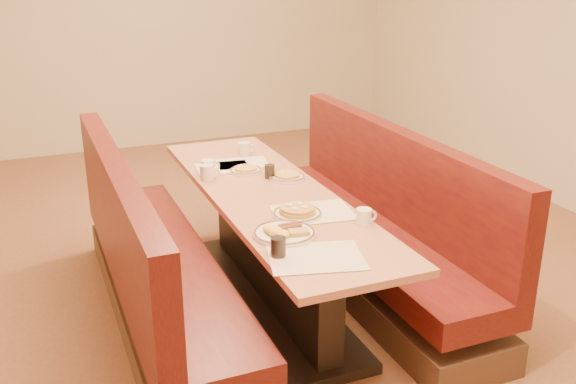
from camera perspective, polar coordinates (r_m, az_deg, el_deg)
name	(u,v)px	position (r m, az deg, el deg)	size (l,w,h in m)	color
ground	(271,302)	(4.18, -1.55, -9.74)	(8.00, 8.00, 0.00)	#9E6647
diner_table	(270,249)	(4.00, -1.60, -5.09)	(0.70, 2.50, 0.75)	black
booth_left	(153,271)	(3.84, -11.93, -6.93)	(0.55, 2.50, 1.05)	#4C3326
booth_right	(373,233)	(4.30, 7.57, -3.62)	(0.55, 2.50, 1.05)	#4C3326
placemat_near_left	(316,257)	(3.03, 2.51, -5.81)	(0.44, 0.33, 0.00)	#F5E3BF
placemat_near_right	(313,212)	(3.55, 2.25, -1.82)	(0.43, 0.32, 0.00)	#F5E3BF
placemat_far_left	(223,168)	(4.33, -5.81, 2.17)	(0.35, 0.26, 0.00)	#F5E3BF
placemat_far_right	(243,163)	(4.42, -4.06, 2.60)	(0.35, 0.26, 0.00)	#F5E3BF
pancake_plate	(297,212)	(3.50, 0.84, -1.80)	(0.27, 0.27, 0.06)	white
eggs_plate	(284,233)	(3.25, -0.37, -3.62)	(0.32, 0.32, 0.06)	white
extra_plate_mid	(287,176)	(4.09, -0.10, 1.39)	(0.23, 0.23, 0.05)	white
extra_plate_far	(246,170)	(4.24, -3.78, 1.99)	(0.21, 0.21, 0.04)	white
coffee_mug_a	(364,217)	(3.40, 6.80, -2.18)	(0.12, 0.08, 0.09)	white
coffee_mug_b	(208,172)	(4.10, -7.14, 1.77)	(0.12, 0.09, 0.10)	white
coffee_mug_c	(244,148)	(4.61, -3.89, 3.89)	(0.12, 0.08, 0.09)	white
coffee_mug_d	(209,167)	(4.19, -7.05, 2.20)	(0.13, 0.09, 0.10)	white
soda_tumbler_near	(278,247)	(3.02, -0.88, -4.95)	(0.07, 0.07, 0.10)	black
soda_tumbler_mid	(270,171)	(4.10, -1.64, 1.84)	(0.06, 0.06, 0.09)	black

